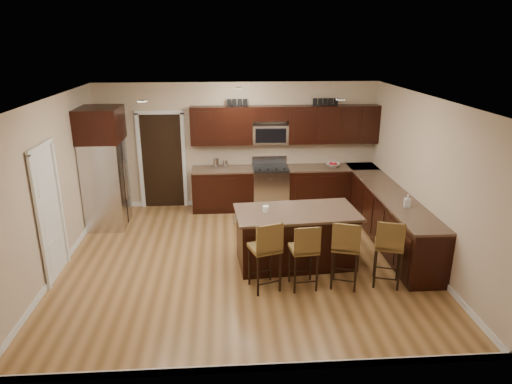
{
  "coord_description": "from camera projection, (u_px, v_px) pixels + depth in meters",
  "views": [
    {
      "loc": [
        -0.27,
        -6.96,
        3.59
      ],
      "look_at": [
        0.23,
        0.4,
        1.07
      ],
      "focal_mm": 32.0,
      "sensor_mm": 36.0,
      "label": 1
    }
  ],
  "objects": [
    {
      "name": "stool_extra",
      "position": [
        389.0,
        245.0,
        6.72
      ],
      "size": [
        0.51,
        0.51,
        1.07
      ],
      "rotation": [
        0.0,
        0.0,
        -0.32
      ],
      "color": "olive",
      "rests_on": "floor"
    },
    {
      "name": "floor_mat",
      "position": [
        258.0,
        218.0,
        9.52
      ],
      "size": [
        1.06,
        0.75,
        0.01
      ],
      "primitive_type": "cube",
      "rotation": [
        0.0,
        0.0,
        -0.07
      ],
      "color": "brown",
      "rests_on": "floor"
    },
    {
      "name": "island",
      "position": [
        296.0,
        239.0,
        7.51
      ],
      "size": [
        2.04,
        1.18,
        0.92
      ],
      "rotation": [
        0.0,
        0.0,
        0.07
      ],
      "color": "black",
      "rests_on": "floor"
    },
    {
      "name": "ceiling",
      "position": [
        243.0,
        99.0,
        6.87
      ],
      "size": [
        6.0,
        6.0,
        0.0
      ],
      "primitive_type": "plane",
      "rotation": [
        3.14,
        0.0,
        0.0
      ],
      "color": "silver",
      "rests_on": "wall_back"
    },
    {
      "name": "doorway",
      "position": [
        162.0,
        161.0,
        9.89
      ],
      "size": [
        0.85,
        0.03,
        2.06
      ],
      "primitive_type": "cube",
      "color": "black",
      "rests_on": "floor"
    },
    {
      "name": "upper_cabinets",
      "position": [
        287.0,
        124.0,
        9.66
      ],
      "size": [
        4.0,
        0.33,
        0.8
      ],
      "color": "black",
      "rests_on": "wall_back"
    },
    {
      "name": "letter_decor",
      "position": [
        281.0,
        102.0,
        9.5
      ],
      "size": [
        2.2,
        0.03,
        0.15
      ],
      "primitive_type": null,
      "color": "black",
      "rests_on": "upper_cabinets"
    },
    {
      "name": "island_jar",
      "position": [
        266.0,
        209.0,
        7.31
      ],
      "size": [
        0.1,
        0.1,
        0.1
      ],
      "primitive_type": "cylinder",
      "color": "white",
      "rests_on": "island"
    },
    {
      "name": "wall_back",
      "position": [
        238.0,
        145.0,
        9.9
      ],
      "size": [
        6.0,
        0.0,
        6.0
      ],
      "primitive_type": "plane",
      "rotation": [
        1.57,
        0.0,
        0.0
      ],
      "color": "#C6AD8F",
      "rests_on": "floor"
    },
    {
      "name": "canister_short",
      "position": [
        225.0,
        165.0,
        9.71
      ],
      "size": [
        0.11,
        0.11,
        0.17
      ],
      "primitive_type": "cylinder",
      "color": "silver",
      "rests_on": "base_cabinets"
    },
    {
      "name": "stool_mid",
      "position": [
        305.0,
        249.0,
        6.65
      ],
      "size": [
        0.42,
        0.42,
        1.04
      ],
      "rotation": [
        0.0,
        0.0,
        0.1
      ],
      "color": "olive",
      "rests_on": "floor"
    },
    {
      "name": "stool_right",
      "position": [
        346.0,
        247.0,
        6.68
      ],
      "size": [
        0.51,
        0.51,
        1.07
      ],
      "rotation": [
        0.0,
        0.0,
        -0.32
      ],
      "color": "olive",
      "rests_on": "floor"
    },
    {
      "name": "base_cabinets",
      "position": [
        336.0,
        202.0,
        9.08
      ],
      "size": [
        4.02,
        3.96,
        0.92
      ],
      "color": "black",
      "rests_on": "floor"
    },
    {
      "name": "microwave",
      "position": [
        270.0,
        134.0,
        9.72
      ],
      "size": [
        0.76,
        0.31,
        0.4
      ],
      "primitive_type": "cube",
      "color": "silver",
      "rests_on": "upper_cabinets"
    },
    {
      "name": "stool_left",
      "position": [
        266.0,
        248.0,
        6.6
      ],
      "size": [
        0.52,
        0.52,
        1.1
      ],
      "rotation": [
        0.0,
        0.0,
        0.31
      ],
      "color": "olive",
      "rests_on": "floor"
    },
    {
      "name": "canister_tall",
      "position": [
        216.0,
        164.0,
        9.69
      ],
      "size": [
        0.12,
        0.12,
        0.23
      ],
      "primitive_type": "cylinder",
      "color": "silver",
      "rests_on": "base_cabinets"
    },
    {
      "name": "soap_bottle",
      "position": [
        407.0,
        201.0,
        7.51
      ],
      "size": [
        0.12,
        0.12,
        0.21
      ],
      "primitive_type": "imported",
      "rotation": [
        0.0,
        0.0,
        -0.25
      ],
      "color": "#B2B2B2",
      "rests_on": "base_cabinets"
    },
    {
      "name": "fruit_bowl",
      "position": [
        333.0,
        165.0,
        9.88
      ],
      "size": [
        0.37,
        0.37,
        0.07
      ],
      "primitive_type": "imported",
      "rotation": [
        0.0,
        0.0,
        -0.28
      ],
      "color": "silver",
      "rests_on": "base_cabinets"
    },
    {
      "name": "wall_right",
      "position": [
        425.0,
        180.0,
        7.5
      ],
      "size": [
        0.0,
        5.5,
        5.5
      ],
      "primitive_type": "plane",
      "rotation": [
        1.57,
        0.0,
        -1.57
      ],
      "color": "#C6AD8F",
      "rests_on": "floor"
    },
    {
      "name": "pantry_door",
      "position": [
        49.0,
        215.0,
        6.94
      ],
      "size": [
        0.03,
        0.8,
        2.04
      ],
      "primitive_type": "cube",
      "color": "white",
      "rests_on": "floor"
    },
    {
      "name": "floor",
      "position": [
        244.0,
        260.0,
        7.74
      ],
      "size": [
        6.0,
        6.0,
        0.0
      ],
      "primitive_type": "plane",
      "color": "#9F703F",
      "rests_on": "ground"
    },
    {
      "name": "wall_left",
      "position": [
        52.0,
        188.0,
        7.11
      ],
      "size": [
        0.0,
        5.5,
        5.5
      ],
      "primitive_type": "plane",
      "rotation": [
        1.57,
        0.0,
        1.57
      ],
      "color": "#C6AD8F",
      "rests_on": "floor"
    },
    {
      "name": "refrigerator",
      "position": [
        104.0,
        167.0,
        8.79
      ],
      "size": [
        0.79,
        0.92,
        2.35
      ],
      "color": "silver",
      "rests_on": "floor"
    },
    {
      "name": "range",
      "position": [
        270.0,
        187.0,
        9.95
      ],
      "size": [
        0.76,
        0.64,
        1.11
      ],
      "color": "silver",
      "rests_on": "floor"
    }
  ]
}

